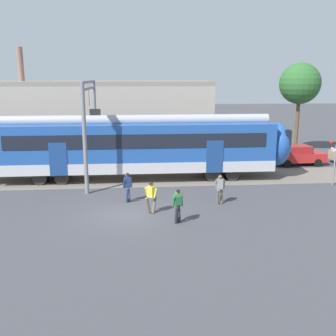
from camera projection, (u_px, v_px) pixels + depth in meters
ground_plane at (129, 213)px, 19.92m from camera, size 160.00×160.00×0.00m
commuter_train at (6, 148)px, 25.50m from camera, size 38.05×3.07×4.73m
pedestrian_navy at (128, 185)px, 21.54m from camera, size 0.53×0.70×1.67m
pedestrian_yellow at (151, 195)px, 19.75m from camera, size 0.67×0.46×1.67m
pedestrian_green at (178, 203)px, 18.40m from camera, size 0.54×0.67×1.67m
pedestrian_grey at (220, 186)px, 21.22m from camera, size 0.62×0.60×1.67m
parked_car_red at (298, 155)px, 30.70m from camera, size 4.08×1.91×1.54m
catenary_gantry at (90, 115)px, 25.49m from camera, size 0.24×6.64×6.53m
crossing_signal at (336, 154)px, 24.65m from camera, size 0.96×0.21×3.00m
background_building at (96, 118)px, 34.57m from camera, size 20.24×5.00×9.20m
street_tree_right at (300, 84)px, 34.63m from camera, size 3.60×3.60×7.98m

